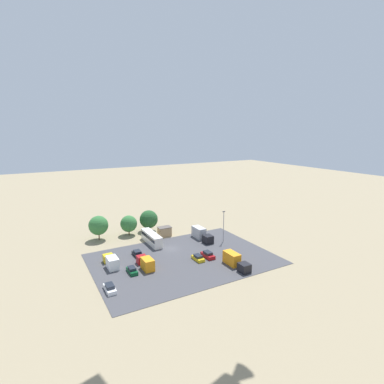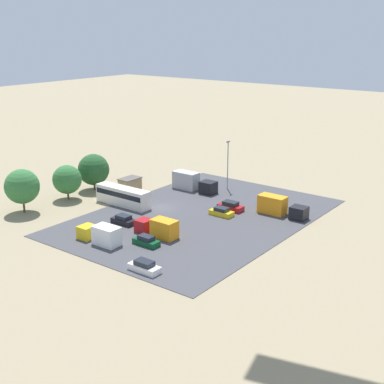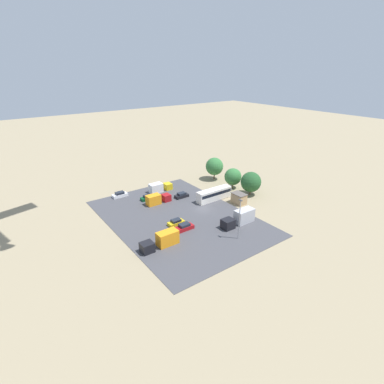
{
  "view_description": "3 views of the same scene",
  "coord_description": "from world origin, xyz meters",
  "px_view_note": "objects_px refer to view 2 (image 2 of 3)",
  "views": [
    {
      "loc": [
        34.53,
        73.96,
        33.4
      ],
      "look_at": [
        4.2,
        20.07,
        20.76
      ],
      "focal_mm": 28.0,
      "sensor_mm": 36.0,
      "label": 1
    },
    {
      "loc": [
        68.47,
        58.55,
        30.84
      ],
      "look_at": [
        1.31,
        7.55,
        4.7
      ],
      "focal_mm": 50.0,
      "sensor_mm": 36.0,
      "label": 2
    },
    {
      "loc": [
        -57.73,
        45.66,
        36.24
      ],
      "look_at": [
        -1.9,
        5.03,
        7.07
      ],
      "focal_mm": 28.0,
      "sensor_mm": 36.0,
      "label": 3
    }
  ],
  "objects_px": {
    "parked_car_0": "(231,206)",
    "parked_car_2": "(124,220)",
    "parked_car_3": "(146,241)",
    "parked_car_4": "(221,212)",
    "parked_car_1": "(144,267)",
    "parked_truck_0": "(280,207)",
    "shed_building": "(130,186)",
    "parked_truck_1": "(192,182)",
    "bus": "(123,196)",
    "parked_truck_3": "(101,235)",
    "parked_truck_2": "(158,228)"
  },
  "relations": [
    {
      "from": "bus",
      "to": "parked_truck_0",
      "type": "bearing_deg",
      "value": 116.31
    },
    {
      "from": "bus",
      "to": "parked_car_4",
      "type": "xyz_separation_m",
      "value": [
        -6.1,
        17.25,
        -1.17
      ]
    },
    {
      "from": "shed_building",
      "to": "parked_truck_1",
      "type": "height_order",
      "value": "parked_truck_1"
    },
    {
      "from": "parked_truck_3",
      "to": "parked_truck_2",
      "type": "bearing_deg",
      "value": -34.25
    },
    {
      "from": "shed_building",
      "to": "parked_truck_0",
      "type": "bearing_deg",
      "value": 102.11
    },
    {
      "from": "parked_truck_1",
      "to": "bus",
      "type": "bearing_deg",
      "value": -15.91
    },
    {
      "from": "parked_truck_2",
      "to": "parked_car_0",
      "type": "bearing_deg",
      "value": -7.48
    },
    {
      "from": "shed_building",
      "to": "parked_truck_0",
      "type": "distance_m",
      "value": 29.73
    },
    {
      "from": "parked_car_4",
      "to": "shed_building",
      "type": "bearing_deg",
      "value": -90.02
    },
    {
      "from": "parked_car_3",
      "to": "parked_car_4",
      "type": "xyz_separation_m",
      "value": [
        -17.45,
        1.53,
        -0.02
      ]
    },
    {
      "from": "parked_car_1",
      "to": "parked_truck_0",
      "type": "height_order",
      "value": "parked_truck_0"
    },
    {
      "from": "bus",
      "to": "parked_car_1",
      "type": "bearing_deg",
      "value": 49.86
    },
    {
      "from": "bus",
      "to": "parked_truck_1",
      "type": "distance_m",
      "value": 15.54
    },
    {
      "from": "parked_car_2",
      "to": "parked_truck_0",
      "type": "distance_m",
      "value": 26.48
    },
    {
      "from": "shed_building",
      "to": "parked_car_2",
      "type": "height_order",
      "value": "shed_building"
    },
    {
      "from": "parked_car_3",
      "to": "bus",
      "type": "bearing_deg",
      "value": -125.81
    },
    {
      "from": "parked_car_3",
      "to": "parked_truck_0",
      "type": "height_order",
      "value": "parked_truck_0"
    },
    {
      "from": "parked_truck_0",
      "to": "parked_truck_3",
      "type": "height_order",
      "value": "parked_truck_0"
    },
    {
      "from": "parked_car_3",
      "to": "parked_car_0",
      "type": "bearing_deg",
      "value": 176.55
    },
    {
      "from": "bus",
      "to": "parked_car_4",
      "type": "relative_size",
      "value": 2.73
    },
    {
      "from": "shed_building",
      "to": "parked_truck_2",
      "type": "height_order",
      "value": "shed_building"
    },
    {
      "from": "parked_car_2",
      "to": "parked_truck_3",
      "type": "distance_m",
      "value": 8.44
    },
    {
      "from": "parked_car_0",
      "to": "parked_car_2",
      "type": "height_order",
      "value": "parked_car_0"
    },
    {
      "from": "bus",
      "to": "parked_truck_2",
      "type": "distance_m",
      "value": 16.55
    },
    {
      "from": "parked_car_1",
      "to": "parked_truck_3",
      "type": "relative_size",
      "value": 0.61
    },
    {
      "from": "parked_car_2",
      "to": "parked_truck_0",
      "type": "bearing_deg",
      "value": -43.42
    },
    {
      "from": "bus",
      "to": "parked_car_2",
      "type": "distance_m",
      "value": 9.73
    },
    {
      "from": "parked_car_0",
      "to": "parked_car_2",
      "type": "bearing_deg",
      "value": 147.83
    },
    {
      "from": "parked_car_0",
      "to": "parked_car_3",
      "type": "height_order",
      "value": "parked_car_0"
    },
    {
      "from": "parked_car_2",
      "to": "parked_car_3",
      "type": "relative_size",
      "value": 1.0
    },
    {
      "from": "shed_building",
      "to": "parked_car_3",
      "type": "bearing_deg",
      "value": 48.63
    },
    {
      "from": "parked_car_2",
      "to": "parked_truck_3",
      "type": "height_order",
      "value": "parked_truck_3"
    },
    {
      "from": "parked_car_0",
      "to": "parked_truck_0",
      "type": "bearing_deg",
      "value": -69.3
    },
    {
      "from": "bus",
      "to": "parked_car_4",
      "type": "distance_m",
      "value": 18.34
    },
    {
      "from": "parked_car_2",
      "to": "parked_car_4",
      "type": "height_order",
      "value": "parked_car_2"
    },
    {
      "from": "shed_building",
      "to": "parked_car_1",
      "type": "height_order",
      "value": "shed_building"
    },
    {
      "from": "shed_building",
      "to": "parked_truck_2",
      "type": "bearing_deg",
      "value": 54.31
    },
    {
      "from": "bus",
      "to": "parked_truck_2",
      "type": "xyz_separation_m",
      "value": [
        7.45,
        14.77,
        -0.46
      ]
    },
    {
      "from": "parked_truck_2",
      "to": "parked_car_2",
      "type": "bearing_deg",
      "value": 85.95
    },
    {
      "from": "shed_building",
      "to": "parked_car_2",
      "type": "bearing_deg",
      "value": 39.95
    },
    {
      "from": "parked_car_3",
      "to": "parked_truck_3",
      "type": "relative_size",
      "value": 0.56
    },
    {
      "from": "parked_car_0",
      "to": "parked_car_4",
      "type": "xyz_separation_m",
      "value": [
        3.22,
        0.28,
        -0.07
      ]
    },
    {
      "from": "parked_car_4",
      "to": "parked_truck_2",
      "type": "relative_size",
      "value": 0.57
    },
    {
      "from": "shed_building",
      "to": "parked_car_4",
      "type": "bearing_deg",
      "value": 89.98
    },
    {
      "from": "bus",
      "to": "parked_truck_2",
      "type": "relative_size",
      "value": 1.55
    },
    {
      "from": "parked_car_1",
      "to": "parked_truck_0",
      "type": "xyz_separation_m",
      "value": [
        -30.45,
        3.51,
        0.79
      ]
    },
    {
      "from": "parked_truck_1",
      "to": "parked_truck_2",
      "type": "relative_size",
      "value": 1.3
    },
    {
      "from": "parked_truck_0",
      "to": "parked_truck_1",
      "type": "height_order",
      "value": "parked_truck_1"
    },
    {
      "from": "parked_car_4",
      "to": "parked_truck_2",
      "type": "distance_m",
      "value": 13.79
    },
    {
      "from": "bus",
      "to": "shed_building",
      "type": "bearing_deg",
      "value": -146.15
    }
  ]
}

